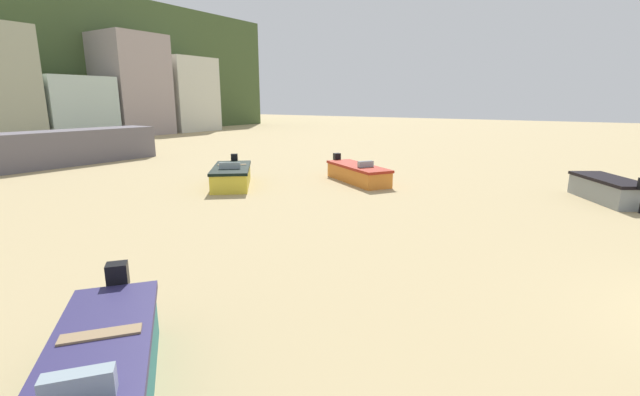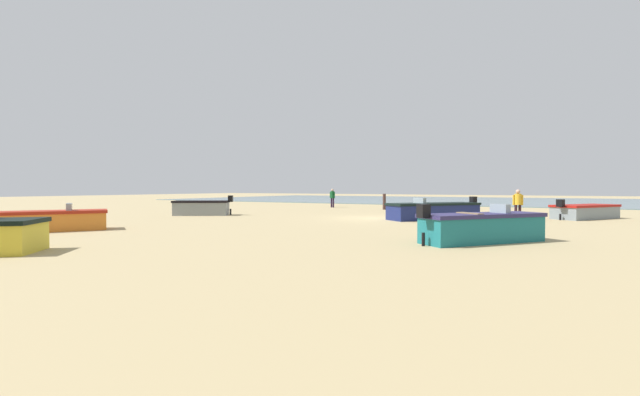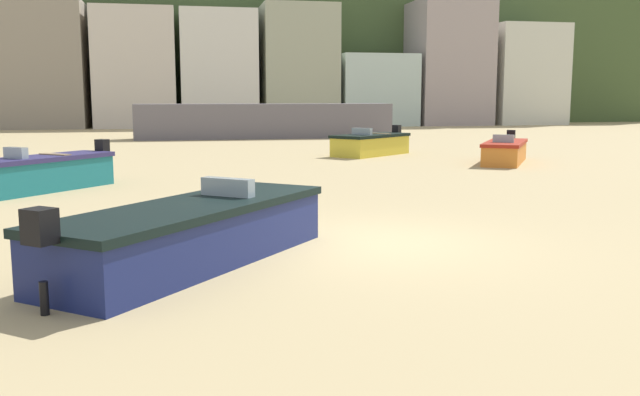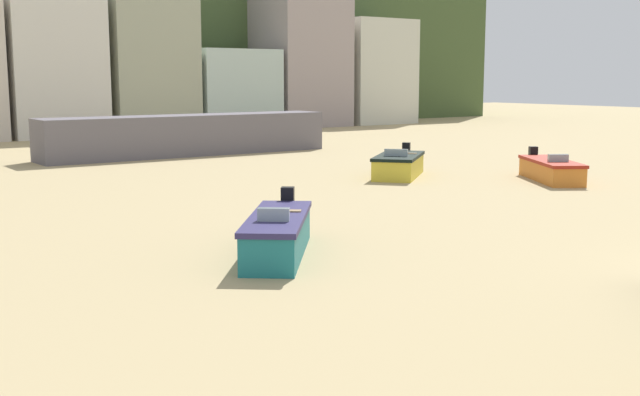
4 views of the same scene
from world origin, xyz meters
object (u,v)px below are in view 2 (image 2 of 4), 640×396
(boat_navy_1, at_px, (433,211))
(boat_teal_3, at_px, (482,227))
(boat_orange_0, at_px, (48,221))
(beach_walker_foreground, at_px, (518,202))
(boat_grey_2, at_px, (202,208))
(mooring_post_near_water, at_px, (384,202))
(beach_walker_distant, at_px, (332,196))
(boat_grey_5, at_px, (585,212))

(boat_navy_1, xyz_separation_m, boat_teal_3, (-3.72, 8.77, 0.01))
(boat_orange_0, distance_m, boat_navy_1, 17.88)
(beach_walker_foreground, bearing_deg, boat_teal_3, 65.30)
(boat_grey_2, bearing_deg, boat_teal_3, -138.77)
(boat_navy_1, distance_m, beach_walker_foreground, 4.28)
(boat_navy_1, relative_size, boat_teal_3, 1.25)
(mooring_post_near_water, height_order, beach_walker_foreground, beach_walker_foreground)
(boat_grey_2, height_order, beach_walker_foreground, beach_walker_foreground)
(boat_grey_2, bearing_deg, boat_navy_1, -106.98)
(beach_walker_distant, bearing_deg, boat_grey_5, -5.67)
(boat_navy_1, xyz_separation_m, beach_walker_foreground, (-4.02, -1.38, 0.50))
(boat_grey_5, bearing_deg, boat_teal_3, -70.72)
(boat_navy_1, distance_m, boat_teal_3, 9.53)
(boat_grey_2, xyz_separation_m, boat_grey_5, (-20.57, -8.14, -0.07))
(boat_grey_2, height_order, mooring_post_near_water, mooring_post_near_water)
(beach_walker_distant, bearing_deg, boat_navy_1, -31.14)
(boat_grey_2, xyz_separation_m, boat_teal_3, (-17.14, 5.19, 0.01))
(boat_orange_0, relative_size, boat_grey_5, 0.98)
(boat_orange_0, distance_m, beach_walker_distant, 22.94)
(mooring_post_near_water, distance_m, beach_walker_distant, 5.30)
(boat_grey_2, relative_size, beach_walker_distant, 2.18)
(mooring_post_near_water, bearing_deg, boat_orange_0, 75.10)
(boat_grey_2, relative_size, boat_teal_3, 0.89)
(boat_grey_5, bearing_deg, beach_walker_distant, -161.18)
(boat_grey_2, distance_m, boat_grey_5, 22.12)
(mooring_post_near_water, xyz_separation_m, beach_walker_distant, (5.16, -1.16, 0.33))
(boat_grey_5, height_order, beach_walker_foreground, beach_walker_foreground)
(beach_walker_foreground, xyz_separation_m, beach_walker_distant, (15.08, -8.01, 0.00))
(boat_teal_3, bearing_deg, beach_walker_distant, 168.03)
(boat_orange_0, xyz_separation_m, mooring_post_near_water, (-5.79, -21.76, 0.20))
(boat_orange_0, relative_size, boat_grey_2, 1.18)
(boat_teal_3, relative_size, boat_grey_5, 0.94)
(boat_grey_5, height_order, beach_walker_distant, beach_walker_distant)
(boat_grey_2, xyz_separation_m, mooring_post_near_water, (-7.53, -11.82, 0.16))
(beach_walker_distant, bearing_deg, beach_walker_foreground, -18.78)
(boat_orange_0, relative_size, mooring_post_near_water, 3.38)
(boat_grey_2, distance_m, beach_walker_foreground, 18.14)
(boat_teal_3, height_order, beach_walker_distant, beach_walker_distant)
(boat_teal_3, distance_m, beach_walker_distant, 23.42)
(boat_navy_1, bearing_deg, boat_grey_2, 53.91)
(boat_grey_2, distance_m, mooring_post_near_water, 14.01)
(mooring_post_near_water, bearing_deg, beach_walker_foreground, 145.35)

